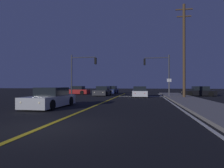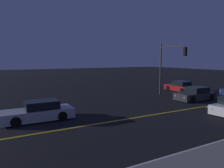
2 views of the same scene
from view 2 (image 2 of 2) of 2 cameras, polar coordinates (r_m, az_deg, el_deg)
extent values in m
cube|color=gray|center=(9.74, 26.57, -18.96)|extent=(3.20, 38.20, 0.15)
cube|color=gold|center=(15.03, 1.23, -9.49)|extent=(0.20, 36.08, 0.01)
cube|color=silver|center=(10.79, 18.01, -16.43)|extent=(0.16, 36.08, 0.01)
cube|color=#2D2D33|center=(23.76, 20.71, -2.89)|extent=(1.97, 4.26, 0.68)
cube|color=black|center=(23.86, 21.17, -1.42)|extent=(1.64, 1.98, 0.60)
cylinder|color=black|center=(22.26, 20.14, -3.80)|extent=(0.24, 0.65, 0.64)
cylinder|color=black|center=(23.41, 17.01, -3.19)|extent=(0.24, 0.65, 0.64)
cylinder|color=black|center=(24.24, 24.27, -3.16)|extent=(0.24, 0.65, 0.64)
cylinder|color=black|center=(25.31, 21.19, -2.63)|extent=(0.24, 0.65, 0.64)
sphere|color=#FFF4CC|center=(21.88, 18.30, -3.37)|extent=(0.18, 0.18, 0.18)
sphere|color=#FFF4CC|center=(22.67, 16.22, -2.97)|extent=(0.18, 0.18, 0.18)
sphere|color=red|center=(24.98, 24.82, -2.45)|extent=(0.14, 0.14, 0.14)
sphere|color=red|center=(25.67, 22.80, -2.13)|extent=(0.14, 0.14, 0.14)
cube|color=#B2B5BA|center=(15.84, -18.72, -7.39)|extent=(1.90, 4.71, 0.68)
cube|color=black|center=(15.76, -17.79, -5.19)|extent=(1.61, 2.18, 0.60)
cylinder|color=black|center=(14.86, -23.67, -8.99)|extent=(0.23, 0.64, 0.64)
cylinder|color=black|center=(16.52, -24.25, -7.48)|extent=(0.23, 0.64, 0.64)
cylinder|color=black|center=(15.37, -12.73, -8.08)|extent=(0.23, 0.64, 0.64)
cylinder|color=black|center=(16.98, -14.38, -6.73)|extent=(0.23, 0.64, 0.64)
sphere|color=#FFF4CC|center=(15.04, -27.00, -8.18)|extent=(0.18, 0.18, 0.18)
sphere|color=red|center=(15.84, -10.10, -6.85)|extent=(0.14, 0.14, 0.14)
sphere|color=red|center=(16.89, -11.37, -6.03)|extent=(0.14, 0.14, 0.14)
cylinder|color=black|center=(28.69, 26.68, -1.85)|extent=(0.25, 0.65, 0.64)
sphere|color=#FFF4CC|center=(27.93, 26.29, -1.63)|extent=(0.18, 0.18, 0.18)
cube|color=maroon|center=(29.55, 17.22, -0.99)|extent=(4.19, 2.00, 0.68)
cube|color=black|center=(29.31, 17.59, 0.12)|extent=(1.96, 1.64, 0.60)
cylinder|color=black|center=(29.92, 14.35, -1.04)|extent=(0.65, 0.25, 0.64)
cylinder|color=black|center=(31.06, 16.68, -0.84)|extent=(0.65, 0.25, 0.64)
cylinder|color=black|center=(28.09, 17.79, -1.64)|extent=(0.65, 0.25, 0.64)
cylinder|color=black|center=(29.29, 20.13, -1.40)|extent=(0.65, 0.25, 0.64)
sphere|color=#FFF4CC|center=(30.62, 13.87, -0.48)|extent=(0.18, 0.18, 0.18)
sphere|color=#FFF4CC|center=(31.36, 15.41, -0.37)|extent=(0.18, 0.18, 0.18)
sphere|color=red|center=(27.75, 19.28, -1.37)|extent=(0.14, 0.14, 0.14)
sphere|color=red|center=(28.57, 20.83, -1.21)|extent=(0.14, 0.14, 0.14)
cylinder|color=black|center=(18.59, 25.19, -6.01)|extent=(0.25, 0.65, 0.64)
sphere|color=red|center=(17.75, 24.63, -5.90)|extent=(0.14, 0.14, 0.14)
cylinder|color=#38383D|center=(26.00, 12.46, 3.65)|extent=(0.18, 0.18, 5.84)
cylinder|color=#38383D|center=(24.73, 15.39, 9.26)|extent=(3.53, 0.12, 0.12)
cube|color=black|center=(23.49, 18.42, 7.98)|extent=(0.28, 0.28, 0.90)
sphere|color=red|center=(23.50, 18.45, 8.64)|extent=(0.22, 0.22, 0.22)
sphere|color=#4C2D05|center=(23.49, 18.42, 7.98)|extent=(0.22, 0.22, 0.22)
sphere|color=#0A3814|center=(23.49, 18.40, 7.32)|extent=(0.22, 0.22, 0.22)
camera|label=1|loc=(13.36, -76.66, -10.00)|focal=32.02mm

